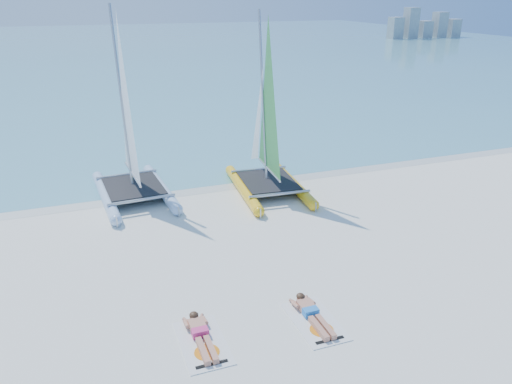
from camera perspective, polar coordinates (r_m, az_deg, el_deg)
ground at (r=15.39m, az=-0.30°, el=-6.34°), size 140.00×140.00×0.00m
sea at (r=76.25m, az=-17.28°, el=15.42°), size 140.00×115.00×0.01m
wet_sand_strip at (r=20.19m, az=-5.63°, el=0.63°), size 140.00×1.40×0.01m
distant_skyline at (r=94.97m, az=18.62°, el=17.53°), size 14.00×2.00×5.00m
catamaran_blue at (r=19.07m, az=-14.34°, el=5.54°), size 2.83×5.40×7.17m
catamaran_yellow at (r=19.45m, az=1.01°, el=6.69°), size 2.84×5.55×6.95m
towel_a at (r=11.67m, az=-6.09°, el=-16.76°), size 1.00×1.85×0.02m
sunbather_a at (r=11.75m, az=-6.36°, el=-15.79°), size 0.37×1.73×0.26m
towel_b at (r=12.31m, az=6.73°, el=-14.47°), size 1.00×1.85×0.02m
sunbather_b at (r=12.38m, az=6.35°, el=-13.58°), size 0.37×1.73×0.26m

